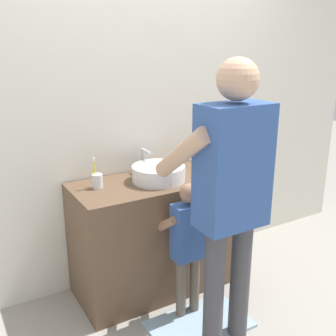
% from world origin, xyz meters
% --- Properties ---
extents(ground_plane, '(14.00, 14.00, 0.00)m').
position_xyz_m(ground_plane, '(0.00, 0.00, 0.00)').
color(ground_plane, '#9E998E').
extents(back_wall, '(4.40, 0.08, 2.70)m').
position_xyz_m(back_wall, '(0.00, 0.62, 1.35)').
color(back_wall, silver).
rests_on(back_wall, ground).
extents(vanity_cabinet, '(1.20, 0.54, 0.84)m').
position_xyz_m(vanity_cabinet, '(0.00, 0.30, 0.42)').
color(vanity_cabinet, brown).
rests_on(vanity_cabinet, ground).
extents(sink_basin, '(0.37, 0.37, 0.11)m').
position_xyz_m(sink_basin, '(0.00, 0.28, 0.90)').
color(sink_basin, white).
rests_on(sink_basin, vanity_cabinet).
extents(faucet, '(0.18, 0.14, 0.18)m').
position_xyz_m(faucet, '(0.00, 0.50, 0.92)').
color(faucet, '#B7BABF').
rests_on(faucet, vanity_cabinet).
extents(toothbrush_cup, '(0.07, 0.07, 0.21)m').
position_xyz_m(toothbrush_cup, '(-0.42, 0.36, 0.89)').
color(toothbrush_cup, silver).
rests_on(toothbrush_cup, vanity_cabinet).
extents(bath_mat, '(0.64, 0.40, 0.02)m').
position_xyz_m(bath_mat, '(0.00, -0.25, 0.01)').
color(bath_mat, '#99B7CC').
rests_on(bath_mat, ground).
extents(child_toddler, '(0.29, 0.29, 0.93)m').
position_xyz_m(child_toddler, '(0.00, -0.10, 0.56)').
color(child_toddler, '#6B5B4C').
rests_on(child_toddler, ground).
extents(adult_parent, '(0.52, 0.55, 1.69)m').
position_xyz_m(adult_parent, '(0.06, -0.42, 1.02)').
color(adult_parent, '#47474C').
rests_on(adult_parent, ground).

